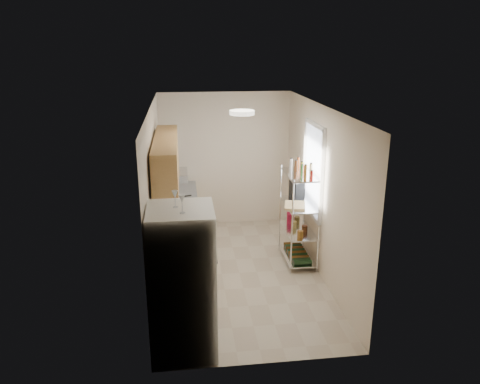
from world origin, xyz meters
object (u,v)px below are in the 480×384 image
object	(u,v)px
espresso_machine	(297,189)
refrigerator	(183,282)
frying_pan_large	(172,208)
cutting_board	(295,205)
rice_cooker	(176,208)

from	to	relation	value
espresso_machine	refrigerator	bearing A→B (deg)	-141.48
frying_pan_large	cutting_board	size ratio (longest dim) A/B	0.61
frying_pan_large	refrigerator	bearing A→B (deg)	-89.52
rice_cooker	cutting_board	size ratio (longest dim) A/B	0.59
frying_pan_large	espresso_machine	bearing A→B (deg)	-2.98
rice_cooker	frying_pan_large	world-z (taller)	rice_cooker
frying_pan_large	espresso_machine	world-z (taller)	espresso_machine
refrigerator	frying_pan_large	world-z (taller)	refrigerator
rice_cooker	frying_pan_large	distance (m)	0.25
refrigerator	cutting_board	xyz separation A→B (m)	(1.78, 2.00, 0.14)
frying_pan_large	cutting_board	world-z (taller)	cutting_board
refrigerator	espresso_machine	xyz separation A→B (m)	(1.91, 2.44, 0.28)
rice_cooker	cutting_board	world-z (taller)	rice_cooker
rice_cooker	refrigerator	bearing A→B (deg)	-87.91
cutting_board	espresso_machine	world-z (taller)	espresso_machine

